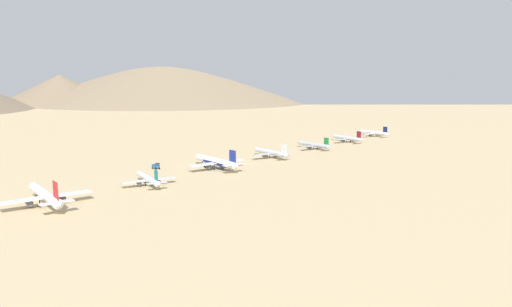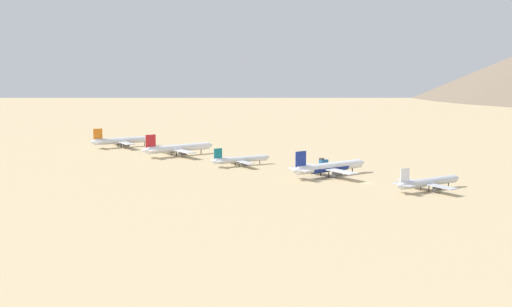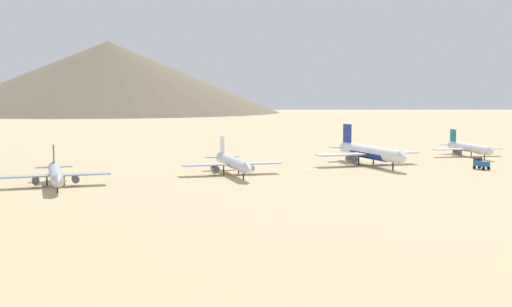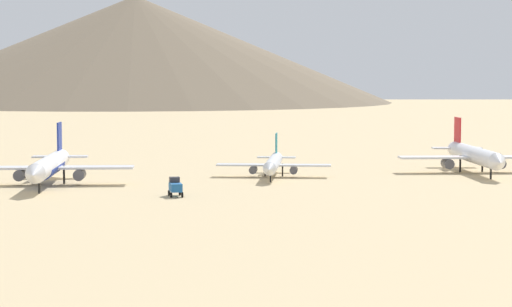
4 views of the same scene
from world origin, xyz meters
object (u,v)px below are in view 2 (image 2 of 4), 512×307
Objects in this scene: parked_jet_6 at (178,148)px; parked_jet_7 at (123,141)px; parked_jet_3 at (428,182)px; parked_jet_4 at (329,167)px; parked_jet_5 at (240,160)px; service_truck at (323,161)px.

parked_jet_6 is 56.41m from parked_jet_7.
parked_jet_4 reaches higher than parked_jet_3.
parked_jet_4 is 1.35× the size of parked_jet_5.
parked_jet_7 is (-12.16, 108.62, 0.87)m from parked_jet_5.
parked_jet_6 reaches higher than service_truck.
parked_jet_3 is 1.10× the size of parked_jet_5.
service_truck is at bearing 50.60° from parked_jet_4.
parked_jet_7 reaches higher than parked_jet_3.
parked_jet_5 is at bearing -83.41° from parked_jet_6.
parked_jet_6 reaches higher than parked_jet_7.
parked_jet_5 is 0.74× the size of parked_jet_6.
parked_jet_4 is at bearing 98.66° from parked_jet_3.
parked_jet_5 is at bearing 104.32° from parked_jet_4.
parked_jet_4 is 1.00× the size of parked_jet_6.
parked_jet_3 is at bearing -81.06° from parked_jet_7.
parked_jet_3 is 108.10m from parked_jet_5.
parked_jet_5 is 52.90m from parked_jet_6.
parked_jet_5 is at bearing 101.52° from parked_jet_3.
parked_jet_5 is 44.29m from service_truck.
parked_jet_4 is at bearing -80.97° from parked_jet_7.
parked_jet_6 is 8.69× the size of service_truck.
parked_jet_6 is (-27.66, 158.46, 0.85)m from parked_jet_3.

